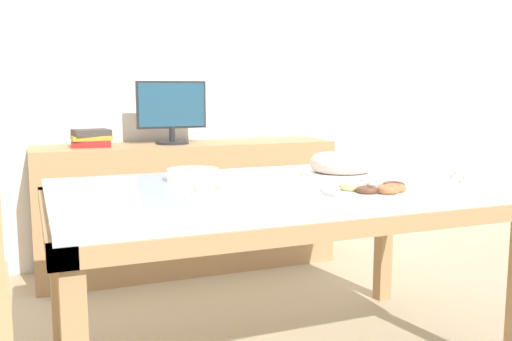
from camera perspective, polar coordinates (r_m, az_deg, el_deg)
name	(u,v)px	position (r m, az deg, el deg)	size (l,w,h in m)	color
wall_back	(174,61)	(3.80, -8.23, 10.83)	(8.00, 0.10, 2.60)	white
dining_table	(278,205)	(2.26, 2.25, -3.44)	(1.76, 1.03, 0.74)	silver
sideboard	(188,206)	(3.58, -6.79, -3.56)	(1.82, 0.44, 0.79)	tan
computer_monitor	(172,113)	(3.49, -8.43, 5.75)	(0.42, 0.20, 0.38)	#262628
book_stack	(91,138)	(3.42, -16.13, 3.12)	(0.24, 0.20, 0.10)	maroon
cake_chocolate_round	(341,164)	(2.53, 8.54, 0.60)	(0.32, 0.32, 0.09)	white
pastry_platter	(371,189)	(2.11, 11.45, -1.79)	(0.36, 0.36, 0.04)	white
plate_stack	(193,175)	(2.35, -6.35, -0.43)	(0.21, 0.21, 0.05)	white
tealight_left_edge	(302,178)	(2.36, 4.58, -0.72)	(0.04, 0.04, 0.04)	silver
tealight_near_cakes	(218,191)	(2.06, -3.84, -2.02)	(0.04, 0.04, 0.04)	silver
tealight_right_edge	(195,193)	(2.02, -6.08, -2.22)	(0.04, 0.04, 0.04)	silver
tealight_near_front	(464,181)	(2.42, 20.04, -0.96)	(0.04, 0.04, 0.04)	silver
tealight_centre	(455,176)	(2.55, 19.25, -0.48)	(0.04, 0.04, 0.04)	silver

